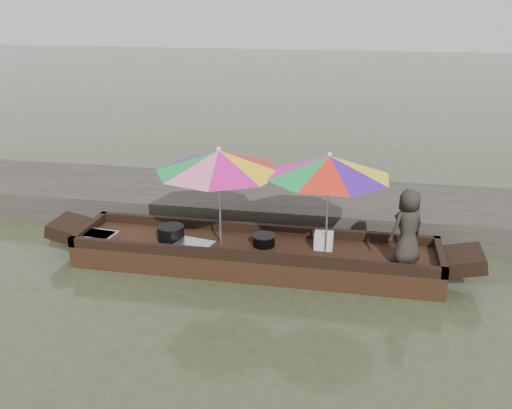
% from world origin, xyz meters
% --- Properties ---
extents(water, '(80.00, 80.00, 0.00)m').
position_xyz_m(water, '(0.00, 0.00, 0.00)').
color(water, '#313D1F').
rests_on(water, ground).
extents(dock, '(22.00, 2.20, 0.50)m').
position_xyz_m(dock, '(0.00, 2.20, 0.25)').
color(dock, '#2D2B26').
rests_on(dock, ground).
extents(boat_hull, '(5.62, 1.20, 0.35)m').
position_xyz_m(boat_hull, '(0.00, 0.00, 0.17)').
color(boat_hull, black).
rests_on(boat_hull, water).
extents(cooking_pot, '(0.42, 0.42, 0.22)m').
position_xyz_m(cooking_pot, '(-1.36, -0.00, 0.46)').
color(cooking_pot, black).
rests_on(cooking_pot, boat_hull).
extents(tray_crayfish, '(0.61, 0.45, 0.09)m').
position_xyz_m(tray_crayfish, '(-2.51, -0.20, 0.39)').
color(tray_crayfish, silver).
rests_on(tray_crayfish, boat_hull).
extents(tray_scallop, '(0.63, 0.49, 0.06)m').
position_xyz_m(tray_scallop, '(-0.91, -0.20, 0.38)').
color(tray_scallop, silver).
rests_on(tray_scallop, boat_hull).
extents(charcoal_grill, '(0.34, 0.34, 0.16)m').
position_xyz_m(charcoal_grill, '(0.13, 0.05, 0.43)').
color(charcoal_grill, black).
rests_on(charcoal_grill, boat_hull).
extents(supply_bag, '(0.28, 0.22, 0.26)m').
position_xyz_m(supply_bag, '(1.05, 0.12, 0.48)').
color(supply_bag, silver).
rests_on(supply_bag, boat_hull).
extents(vendor, '(0.66, 0.62, 1.12)m').
position_xyz_m(vendor, '(2.25, -0.15, 0.91)').
color(vendor, black).
rests_on(vendor, boat_hull).
extents(umbrella_bow, '(2.12, 2.12, 1.55)m').
position_xyz_m(umbrella_bow, '(-0.54, 0.00, 1.12)').
color(umbrella_bow, red).
rests_on(umbrella_bow, boat_hull).
extents(umbrella_stern, '(2.39, 2.39, 1.55)m').
position_xyz_m(umbrella_stern, '(1.09, 0.00, 1.12)').
color(umbrella_stern, blue).
rests_on(umbrella_stern, boat_hull).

